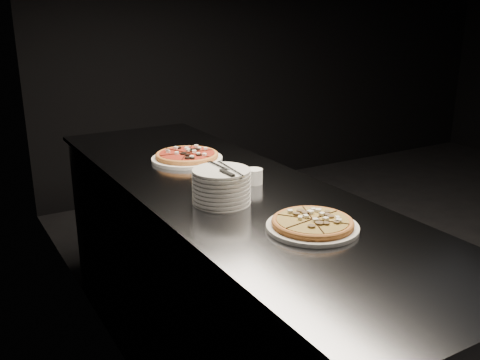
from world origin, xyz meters
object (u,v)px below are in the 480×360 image
pizza_tomato (187,156)px  pizza_mushroom (312,224)px  counter (227,285)px  plate_stack (221,186)px  ramekin (254,176)px  cutlery (226,170)px

pizza_tomato → pizza_mushroom: bearing=-90.1°
counter → plate_stack: bearing=-123.8°
ramekin → pizza_mushroom: bearing=-100.1°
pizza_mushroom → plate_stack: plate_stack is taller
counter → ramekin: 0.51m
cutlery → pizza_mushroom: bearing=-72.4°
pizza_tomato → ramekin: bearing=-79.2°
pizza_mushroom → plate_stack: size_ratio=1.44×
counter → pizza_mushroom: size_ratio=7.95×
pizza_mushroom → cutlery: 0.39m
plate_stack → ramekin: 0.26m
counter → ramekin: bearing=-20.9°
cutlery → plate_stack: bearing=115.9°
counter → cutlery: cutlery is taller
pizza_mushroom → ramekin: 0.51m
counter → cutlery: size_ratio=10.77×
pizza_tomato → plate_stack: size_ratio=1.57×
cutlery → ramekin: size_ratio=3.20×
pizza_tomato → plate_stack: 0.61m
counter → pizza_tomato: pizza_tomato is taller
counter → plate_stack: size_ratio=11.45×
plate_stack → ramekin: bearing=30.4°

